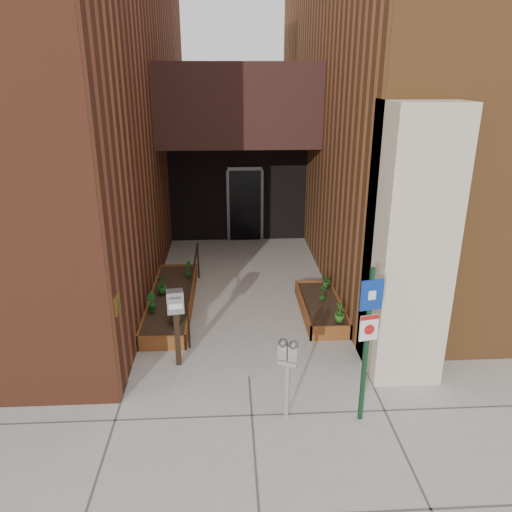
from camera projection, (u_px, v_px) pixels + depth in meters
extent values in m
plane|color=#9E9991|center=(249.00, 377.00, 8.31)|extent=(80.00, 80.00, 0.00)
cube|color=brown|center=(457.00, 63.00, 13.58)|extent=(8.00, 13.70, 10.00)
cube|color=#C5B198|center=(409.00, 246.00, 7.87)|extent=(1.10, 1.20, 4.40)
cube|color=black|center=(238.00, 104.00, 12.53)|extent=(4.20, 2.00, 2.00)
cube|color=black|center=(238.00, 190.00, 14.72)|extent=(4.00, 0.30, 3.00)
cube|color=black|center=(245.00, 206.00, 14.71)|extent=(0.90, 0.06, 2.10)
cube|color=#B79338|center=(117.00, 304.00, 7.50)|extent=(0.04, 0.30, 0.30)
cube|color=brown|center=(161.00, 343.00, 9.04)|extent=(0.90, 0.04, 0.30)
cube|color=brown|center=(179.00, 270.00, 12.37)|extent=(0.90, 0.04, 0.30)
cube|color=brown|center=(151.00, 301.00, 10.68)|extent=(0.04, 3.60, 0.30)
cube|color=brown|center=(192.00, 300.00, 10.73)|extent=(0.04, 3.60, 0.30)
cube|color=black|center=(172.00, 302.00, 10.71)|extent=(0.82, 3.52, 0.26)
cube|color=brown|center=(331.00, 333.00, 9.39)|extent=(0.80, 0.04, 0.30)
cube|color=brown|center=(313.00, 287.00, 11.41)|extent=(0.80, 0.04, 0.30)
cube|color=brown|center=(303.00, 308.00, 10.38)|extent=(0.04, 2.20, 0.30)
cube|color=brown|center=(339.00, 307.00, 10.42)|extent=(0.04, 2.20, 0.30)
cube|color=black|center=(321.00, 308.00, 10.41)|extent=(0.72, 2.12, 0.26)
cylinder|color=black|center=(189.00, 326.00, 9.04)|extent=(0.04, 0.04, 0.90)
cylinder|color=black|center=(198.00, 261.00, 12.13)|extent=(0.04, 0.04, 0.90)
cylinder|color=black|center=(193.00, 270.00, 10.43)|extent=(0.04, 3.30, 0.04)
cube|color=#ACACAE|center=(287.00, 391.00, 7.19)|extent=(0.07, 0.07, 0.90)
cube|color=#ACACAE|center=(288.00, 362.00, 7.02)|extent=(0.29, 0.21, 0.07)
cube|color=#ACACAE|center=(283.00, 351.00, 6.99)|extent=(0.16, 0.14, 0.23)
sphere|color=#59595B|center=(283.00, 343.00, 6.95)|extent=(0.13, 0.13, 0.13)
cube|color=white|center=(282.00, 352.00, 6.95)|extent=(0.08, 0.04, 0.04)
cube|color=#B21414|center=(282.00, 356.00, 6.97)|extent=(0.08, 0.04, 0.03)
cube|color=#ACACAE|center=(293.00, 353.00, 6.94)|extent=(0.16, 0.14, 0.23)
sphere|color=#59595B|center=(294.00, 345.00, 6.90)|extent=(0.13, 0.13, 0.13)
cube|color=white|center=(292.00, 354.00, 6.90)|extent=(0.08, 0.04, 0.04)
cube|color=#B21414|center=(292.00, 358.00, 6.92)|extent=(0.08, 0.04, 0.03)
cube|color=#13351D|center=(366.00, 347.00, 6.90)|extent=(0.06, 0.06, 2.39)
cube|color=navy|center=(372.00, 295.00, 6.59)|extent=(0.32, 0.09, 0.43)
cube|color=white|center=(372.00, 295.00, 6.58)|extent=(0.11, 0.04, 0.13)
cube|color=white|center=(369.00, 328.00, 6.76)|extent=(0.27, 0.08, 0.38)
cube|color=#B21414|center=(370.00, 318.00, 6.70)|extent=(0.27, 0.07, 0.07)
cylinder|color=#B21414|center=(369.00, 330.00, 6.75)|extent=(0.15, 0.04, 0.15)
cube|color=black|center=(177.00, 338.00, 8.50)|extent=(0.11, 0.11, 1.02)
cube|color=#ACACAE|center=(175.00, 301.00, 8.26)|extent=(0.30, 0.24, 0.39)
cube|color=#59595B|center=(175.00, 298.00, 8.12)|extent=(0.20, 0.04, 0.04)
cube|color=white|center=(176.00, 307.00, 8.18)|extent=(0.22, 0.04, 0.09)
imported|color=#255819|center=(176.00, 312.00, 9.45)|extent=(0.47, 0.47, 0.39)
imported|color=#19581C|center=(151.00, 303.00, 9.86)|extent=(0.29, 0.29, 0.38)
imported|color=#1C5418|center=(162.00, 285.00, 10.66)|extent=(0.26, 0.26, 0.39)
imported|color=#1A5C1D|center=(188.00, 269.00, 11.53)|extent=(0.27, 0.27, 0.39)
imported|color=#295E1B|center=(340.00, 313.00, 9.45)|extent=(0.28, 0.28, 0.37)
imported|color=#1B5A19|center=(323.00, 293.00, 10.30)|extent=(0.26, 0.26, 0.35)
imported|color=#2B631C|center=(327.00, 280.00, 10.99)|extent=(0.30, 0.30, 0.31)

